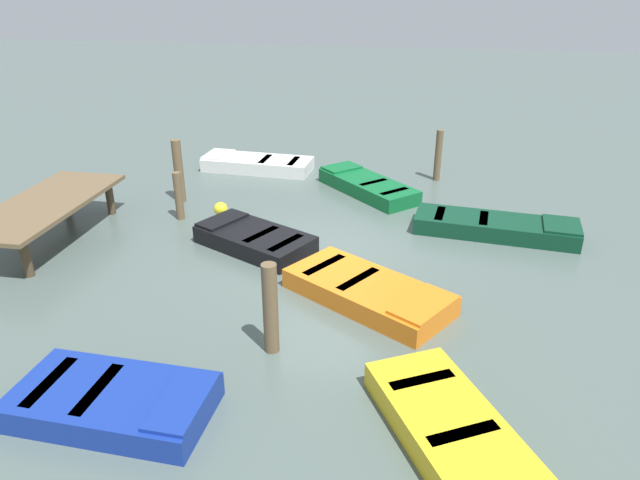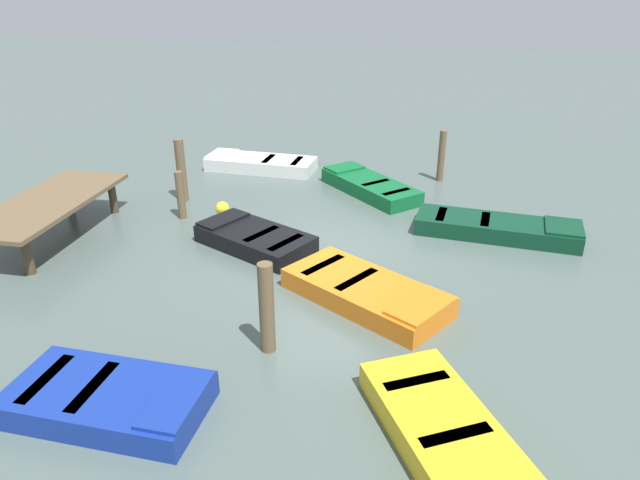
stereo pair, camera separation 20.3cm
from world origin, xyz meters
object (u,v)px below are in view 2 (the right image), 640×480
(mooring_piling_far_right, at_px, (441,156))
(rowboat_yellow, at_px, (469,465))
(rowboat_black, at_px, (255,238))
(mooring_piling_near_right, at_px, (181,195))
(rowboat_green, at_px, (369,186))
(mooring_piling_far_left, at_px, (267,308))
(marker_buoy, at_px, (222,209))
(rowboat_blue, at_px, (109,399))
(rowboat_white, at_px, (260,163))
(dock_segment, at_px, (47,205))
(mooring_piling_mid_left, at_px, (181,170))
(rowboat_orange, at_px, (367,292))
(rowboat_dark_green, at_px, (498,227))

(mooring_piling_far_right, bearing_deg, rowboat_yellow, -176.85)
(rowboat_black, bearing_deg, mooring_piling_near_right, -1.89)
(rowboat_green, relative_size, rowboat_yellow, 0.75)
(mooring_piling_near_right, bearing_deg, mooring_piling_far_left, -142.93)
(marker_buoy, bearing_deg, rowboat_yellow, -140.54)
(rowboat_blue, distance_m, rowboat_white, 11.40)
(dock_segment, relative_size, mooring_piling_mid_left, 2.54)
(mooring_piling_mid_left, xyz_separation_m, mooring_piling_far_right, (3.21, -6.97, -0.09))
(mooring_piling_mid_left, height_order, mooring_piling_far_left, mooring_piling_mid_left)
(rowboat_orange, relative_size, mooring_piling_mid_left, 2.02)
(rowboat_blue, bearing_deg, marker_buoy, 99.00)
(dock_segment, height_order, rowboat_dark_green, dock_segment)
(rowboat_dark_green, bearing_deg, mooring_piling_far_left, -120.26)
(rowboat_green, height_order, rowboat_yellow, same)
(mooring_piling_far_left, bearing_deg, mooring_piling_near_right, 37.07)
(mooring_piling_mid_left, bearing_deg, rowboat_orange, -127.35)
(dock_segment, distance_m, mooring_piling_mid_left, 3.64)
(dock_segment, relative_size, mooring_piling_far_left, 2.72)
(dock_segment, relative_size, marker_buoy, 9.25)
(rowboat_green, height_order, rowboat_orange, same)
(rowboat_orange, distance_m, marker_buoy, 5.37)
(rowboat_yellow, relative_size, mooring_piling_far_left, 2.61)
(rowboat_orange, height_order, rowboat_white, same)
(rowboat_green, relative_size, rowboat_white, 0.91)
(rowboat_dark_green, height_order, mooring_piling_mid_left, mooring_piling_mid_left)
(rowboat_blue, bearing_deg, rowboat_green, 77.24)
(rowboat_blue, height_order, mooring_piling_far_left, mooring_piling_far_left)
(rowboat_orange, relative_size, mooring_piling_far_right, 2.27)
(mooring_piling_far_left, distance_m, marker_buoy, 5.96)
(rowboat_yellow, bearing_deg, rowboat_blue, -121.74)
(mooring_piling_near_right, bearing_deg, rowboat_dark_green, -86.06)
(rowboat_blue, bearing_deg, rowboat_dark_green, 53.25)
(rowboat_green, xyz_separation_m, rowboat_dark_green, (-2.34, -3.45, -0.00))
(rowboat_blue, relative_size, mooring_piling_mid_left, 1.64)
(rowboat_yellow, bearing_deg, mooring_piling_far_right, 153.51)
(rowboat_white, xyz_separation_m, mooring_piling_far_right, (0.13, -5.71, 0.56))
(rowboat_orange, height_order, rowboat_dark_green, same)
(rowboat_white, distance_m, mooring_piling_far_right, 5.73)
(rowboat_blue, distance_m, rowboat_orange, 5.02)
(dock_segment, bearing_deg, rowboat_white, -29.77)
(rowboat_orange, bearing_deg, mooring_piling_mid_left, 173.98)
(rowboat_blue, bearing_deg, mooring_piling_mid_left, 108.33)
(rowboat_yellow, height_order, mooring_piling_near_right, mooring_piling_near_right)
(mooring_piling_near_right, bearing_deg, dock_segment, 125.06)
(dock_segment, relative_size, rowboat_orange, 1.26)
(rowboat_black, relative_size, rowboat_white, 0.87)
(dock_segment, height_order, rowboat_orange, dock_segment)
(rowboat_blue, bearing_deg, mooring_piling_near_right, 107.38)
(rowboat_orange, bearing_deg, rowboat_blue, -98.82)
(dock_segment, relative_size, mooring_piling_far_right, 2.85)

